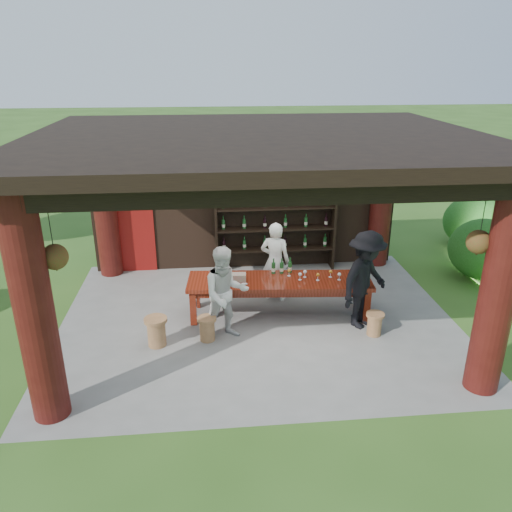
{
  "coord_description": "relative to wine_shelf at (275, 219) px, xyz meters",
  "views": [
    {
      "loc": [
        -0.86,
        -8.36,
        4.66
      ],
      "look_at": [
        0.0,
        0.4,
        1.15
      ],
      "focal_mm": 35.0,
      "sensor_mm": 36.0,
      "label": 1
    }
  ],
  "objects": [
    {
      "name": "napkin_basket",
      "position": [
        -0.99,
        -2.27,
        -0.4
      ],
      "size": [
        0.27,
        0.2,
        0.14
      ],
      "primitive_type": "cube",
      "rotation": [
        0.0,
        0.0,
        -0.08
      ],
      "color": "#BF6672",
      "rests_on": "tasting_table"
    },
    {
      "name": "pavilion",
      "position": [
        -0.66,
        -2.02,
        0.91
      ],
      "size": [
        7.5,
        6.0,
        3.6
      ],
      "color": "slate",
      "rests_on": "ground"
    },
    {
      "name": "ground",
      "position": [
        -0.65,
        -2.45,
        -1.22
      ],
      "size": [
        90.0,
        90.0,
        0.0
      ],
      "primitive_type": "plane",
      "color": "#2D5119",
      "rests_on": "ground"
    },
    {
      "name": "table_bottles",
      "position": [
        -0.14,
        -1.99,
        -0.32
      ],
      "size": [
        0.41,
        0.1,
        0.31
      ],
      "color": "#194C1E",
      "rests_on": "tasting_table"
    },
    {
      "name": "stool_near_right",
      "position": [
        1.38,
        -3.2,
        -1.0
      ],
      "size": [
        0.32,
        0.32,
        0.43
      ],
      "rotation": [
        0.0,
        0.0,
        -0.41
      ],
      "color": "brown",
      "rests_on": "ground"
    },
    {
      "name": "host",
      "position": [
        -0.21,
        -1.57,
        -0.4
      ],
      "size": [
        0.7,
        0.58,
        1.65
      ],
      "primitive_type": "imported",
      "rotation": [
        0.0,
        0.0,
        2.78
      ],
      "color": "white",
      "rests_on": "ground"
    },
    {
      "name": "stool_far_left",
      "position": [
        -2.48,
        -3.18,
        -0.95
      ],
      "size": [
        0.4,
        0.4,
        0.52
      ],
      "rotation": [
        0.0,
        0.0,
        -0.31
      ],
      "color": "brown",
      "rests_on": "ground"
    },
    {
      "name": "wine_shelf",
      "position": [
        0.0,
        0.0,
        0.0
      ],
      "size": [
        2.78,
        0.42,
        2.44
      ],
      "color": "black",
      "rests_on": "ground"
    },
    {
      "name": "shrubs",
      "position": [
        2.84,
        -1.56,
        -0.68
      ],
      "size": [
        19.67,
        8.57,
        1.36
      ],
      "color": "#194C14",
      "rests_on": "ground"
    },
    {
      "name": "trees",
      "position": [
        2.9,
        -1.23,
        2.14
      ],
      "size": [
        20.84,
        9.97,
        4.8
      ],
      "color": "#3F2819",
      "rests_on": "ground"
    },
    {
      "name": "table_glasses",
      "position": [
        0.43,
        -2.3,
        -0.4
      ],
      "size": [
        0.98,
        0.34,
        0.15
      ],
      "color": "silver",
      "rests_on": "tasting_table"
    },
    {
      "name": "guest_woman",
      "position": [
        -1.27,
        -3.02,
        -0.37
      ],
      "size": [
        0.95,
        0.81,
        1.71
      ],
      "primitive_type": "imported",
      "rotation": [
        0.0,
        0.0,
        0.22
      ],
      "color": "silver",
      "rests_on": "ground"
    },
    {
      "name": "tasting_table",
      "position": [
        -0.22,
        -2.29,
        -0.59
      ],
      "size": [
        3.53,
        1.16,
        0.75
      ],
      "rotation": [
        0.0,
        0.0,
        -0.08
      ],
      "color": "#54190C",
      "rests_on": "ground"
    },
    {
      "name": "stool_near_left",
      "position": [
        -1.61,
        -3.09,
        -0.99
      ],
      "size": [
        0.34,
        0.34,
        0.44
      ],
      "rotation": [
        0.0,
        0.0,
        0.21
      ],
      "color": "brown",
      "rests_on": "ground"
    },
    {
      "name": "guest_man",
      "position": [
        1.26,
        -2.84,
        -0.3
      ],
      "size": [
        1.36,
        1.29,
        1.84
      ],
      "primitive_type": "imported",
      "rotation": [
        0.0,
        0.0,
        0.69
      ],
      "color": "black",
      "rests_on": "ground"
    }
  ]
}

